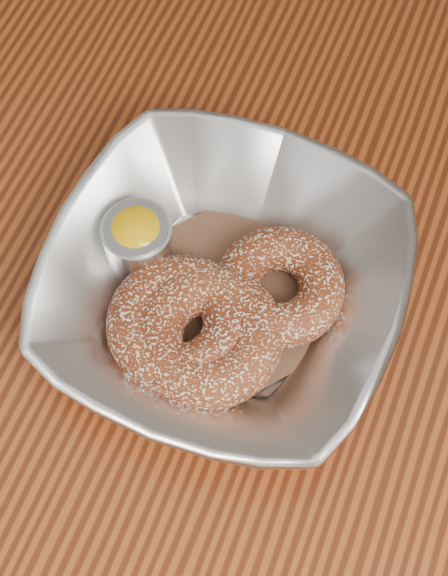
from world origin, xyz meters
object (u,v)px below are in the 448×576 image
at_px(serving_bowl, 224,288).
at_px(donut_front, 206,335).
at_px(ramekin, 138,241).
at_px(donut_back, 280,286).
at_px(donut_extra, 181,324).
at_px(table, 112,320).

height_order(serving_bowl, donut_front, serving_bowl).
bearing_deg(ramekin, donut_front, -33.20).
xyz_separation_m(donut_back, donut_front, (-0.03, -0.05, 0.00)).
xyz_separation_m(serving_bowl, donut_back, (0.04, 0.02, -0.00)).
bearing_deg(donut_front, donut_extra, 176.31).
height_order(donut_back, ramekin, ramekin).
xyz_separation_m(table, ramekin, (0.03, 0.02, 0.13)).
bearing_deg(serving_bowl, ramekin, 172.05).
xyz_separation_m(donut_extra, ramekin, (-0.05, 0.05, 0.01)).
relative_size(donut_front, donut_extra, 1.04).
bearing_deg(table, donut_extra, -17.48).
xyz_separation_m(table, donut_front, (0.10, -0.03, 0.13)).
relative_size(table, ramekin, 22.53).
relative_size(serving_bowl, donut_front, 2.31).
relative_size(donut_front, ramekin, 2.03).
bearing_deg(donut_front, ramekin, 146.80).
distance_m(table, serving_bowl, 0.16).
xyz_separation_m(serving_bowl, donut_extra, (-0.02, -0.04, -0.00)).
distance_m(serving_bowl, donut_extra, 0.04).
relative_size(serving_bowl, ramekin, 4.70).
bearing_deg(table, ramekin, 33.14).
xyz_separation_m(donut_front, ramekin, (-0.07, 0.05, 0.01)).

